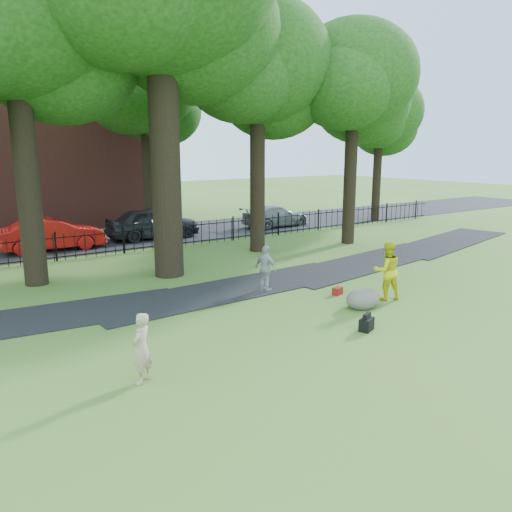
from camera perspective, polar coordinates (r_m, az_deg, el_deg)
ground at (r=13.75m, az=2.62°, el=-8.14°), size 120.00×120.00×0.00m
footpath at (r=17.35m, az=-2.51°, el=-3.82°), size 36.07×3.85×0.03m
street at (r=27.82m, az=-17.64°, el=1.68°), size 80.00×7.00×0.02m
iron_fence at (r=23.97m, az=-14.91°, el=1.70°), size 44.00×0.04×1.20m
tree_row at (r=20.73m, az=-11.06°, el=21.32°), size 26.82×7.96×12.42m
woman at (r=10.69m, az=-12.95°, el=-10.22°), size 0.65×0.62×1.50m
man at (r=16.53m, az=14.72°, el=-1.62°), size 1.13×1.02×1.90m
pedestrian at (r=16.89m, az=1.14°, el=-1.45°), size 0.57×1.00×1.60m
boulder at (r=15.63m, az=12.13°, el=-4.61°), size 1.33×1.12×0.67m
backpack at (r=13.78m, az=12.52°, el=-7.64°), size 0.53×0.44×0.34m
red_bag at (r=16.90m, az=9.30°, el=-3.97°), size 0.42×0.32×0.25m
red_sedan at (r=25.75m, az=-22.28°, el=2.31°), size 4.83×1.90×1.57m
grey_car at (r=27.66m, az=-11.69°, el=3.73°), size 5.10×2.29×1.70m
silver_car at (r=31.34m, az=2.25°, el=4.56°), size 4.59×2.02×1.31m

